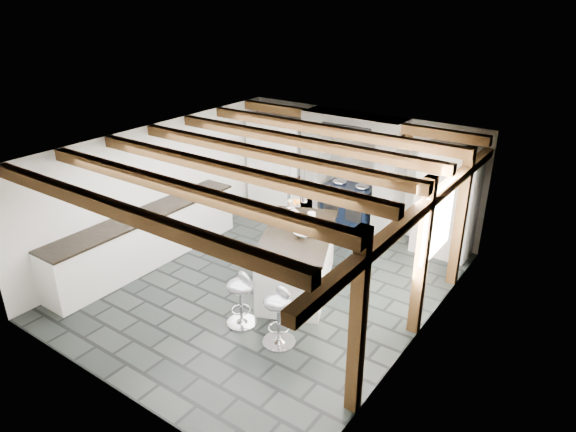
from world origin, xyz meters
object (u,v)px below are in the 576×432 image
Objects in this scene: bar_stool_near at (279,310)px; bar_stool_far at (241,294)px; range_cooker at (350,206)px; kitchen_island at (298,259)px.

bar_stool_near reaches higher than bar_stool_far.
range_cooker is 1.24× the size of bar_stool_far.
kitchen_island is at bearing -80.22° from range_cooker.
kitchen_island reaches higher than range_cooker.
range_cooker is at bearing 122.26° from bar_stool_near.
range_cooker reaches higher than bar_stool_near.
kitchen_island is 2.65× the size of bar_stool_near.
range_cooker is 3.78m from bar_stool_far.
range_cooker is at bearing 115.52° from bar_stool_far.
bar_stool_near is at bearing -74.77° from range_cooker.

